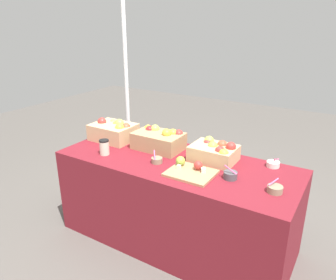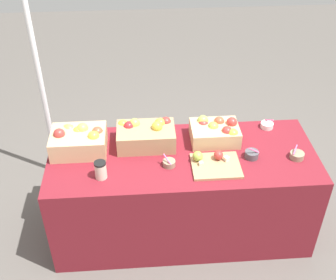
# 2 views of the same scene
# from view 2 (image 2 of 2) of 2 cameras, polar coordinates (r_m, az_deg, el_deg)

# --- Properties ---
(ground_plane) EXTENTS (10.00, 10.00, 0.00)m
(ground_plane) POSITION_cam_2_polar(r_m,az_deg,el_deg) (3.56, 1.73, -11.30)
(ground_plane) COLOR #56514C
(table) EXTENTS (1.90, 0.76, 0.74)m
(table) POSITION_cam_2_polar(r_m,az_deg,el_deg) (3.30, 1.84, -6.99)
(table) COLOR maroon
(table) RESTS_ON ground_plane
(apple_crate_left) EXTENTS (0.38, 0.29, 0.19)m
(apple_crate_left) POSITION_cam_2_polar(r_m,az_deg,el_deg) (3.11, -11.69, 0.01)
(apple_crate_left) COLOR tan
(apple_crate_left) RESTS_ON table
(apple_crate_middle) EXTENTS (0.41, 0.27, 0.19)m
(apple_crate_middle) POSITION_cam_2_polar(r_m,az_deg,el_deg) (3.11, -2.95, 0.68)
(apple_crate_middle) COLOR tan
(apple_crate_middle) RESTS_ON table
(apple_crate_right) EXTENTS (0.35, 0.26, 0.17)m
(apple_crate_right) POSITION_cam_2_polar(r_m,az_deg,el_deg) (3.17, 6.28, 1.11)
(apple_crate_right) COLOR tan
(apple_crate_right) RESTS_ON table
(cutting_board_front) EXTENTS (0.33, 0.28, 0.09)m
(cutting_board_front) POSITION_cam_2_polar(r_m,az_deg,el_deg) (2.96, 6.02, -3.02)
(cutting_board_front) COLOR tan
(cutting_board_front) RESTS_ON table
(sample_bowl_near) EXTENTS (0.10, 0.10, 0.08)m
(sample_bowl_near) POSITION_cam_2_polar(r_m,az_deg,el_deg) (3.40, 12.93, 1.93)
(sample_bowl_near) COLOR silver
(sample_bowl_near) RESTS_ON table
(sample_bowl_mid) EXTENTS (0.09, 0.09, 0.09)m
(sample_bowl_mid) POSITION_cam_2_polar(r_m,az_deg,el_deg) (2.95, 0.14, -3.06)
(sample_bowl_mid) COLOR gray
(sample_bowl_mid) RESTS_ON table
(sample_bowl_far) EXTENTS (0.10, 0.10, 0.11)m
(sample_bowl_far) POSITION_cam_2_polar(r_m,az_deg,el_deg) (3.07, 10.98, -1.88)
(sample_bowl_far) COLOR #4C4C51
(sample_bowl_far) RESTS_ON table
(sample_bowl_extra) EXTENTS (0.10, 0.10, 0.09)m
(sample_bowl_extra) POSITION_cam_2_polar(r_m,az_deg,el_deg) (3.14, 16.65, -1.95)
(sample_bowl_extra) COLOR gray
(sample_bowl_extra) RESTS_ON table
(coffee_cup) EXTENTS (0.08, 0.08, 0.13)m
(coffee_cup) POSITION_cam_2_polar(r_m,az_deg,el_deg) (2.86, -8.88, -3.93)
(coffee_cup) COLOR beige
(coffee_cup) RESTS_ON table
(tent_pole) EXTENTS (0.04, 0.04, 2.02)m
(tent_pole) POSITION_cam_2_polar(r_m,az_deg,el_deg) (3.62, -16.63, 8.21)
(tent_pole) COLOR white
(tent_pole) RESTS_ON ground_plane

